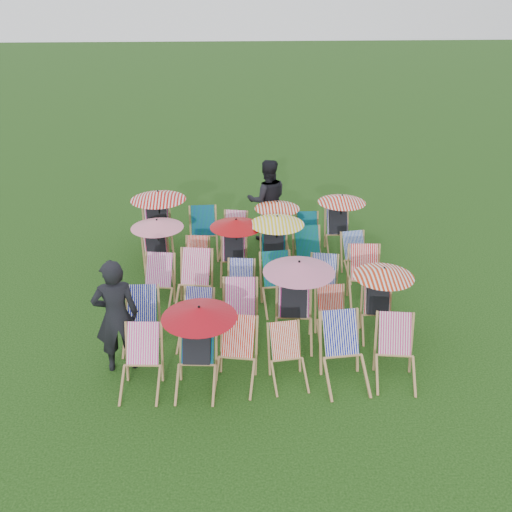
{
  "coord_description": "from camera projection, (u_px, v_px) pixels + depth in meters",
  "views": [
    {
      "loc": [
        -0.59,
        -9.23,
        5.59
      ],
      "look_at": [
        -0.05,
        0.33,
        0.9
      ],
      "focal_mm": 40.0,
      "sensor_mm": 36.0,
      "label": 1
    }
  ],
  "objects": [
    {
      "name": "deckchair_6",
      "position": [
        141.0,
        321.0,
        9.46
      ],
      "size": [
        0.62,
        0.86,
        0.92
      ],
      "rotation": [
        0.0,
        0.0,
        -0.02
      ],
      "color": "#A77F4E",
      "rests_on": "ground"
    },
    {
      "name": "person_left",
      "position": [
        116.0,
        316.0,
        8.68
      ],
      "size": [
        0.77,
        0.59,
        1.9
      ],
      "primitive_type": "imported",
      "rotation": [
        0.0,
        0.0,
        3.35
      ],
      "color": "black",
      "rests_on": "ground"
    },
    {
      "name": "ground",
      "position": [
        259.0,
        306.0,
        10.77
      ],
      "size": [
        100.0,
        100.0,
        0.0
      ],
      "primitive_type": "plane",
      "color": "black",
      "rests_on": "ground"
    },
    {
      "name": "deckchair_4",
      "position": [
        345.0,
        354.0,
        8.56
      ],
      "size": [
        0.75,
        0.98,
        1.01
      ],
      "rotation": [
        0.0,
        0.0,
        0.09
      ],
      "color": "#A77F4E",
      "rests_on": "ground"
    },
    {
      "name": "deckchair_25",
      "position": [
        203.0,
        233.0,
        12.6
      ],
      "size": [
        0.69,
        0.94,
        1.0
      ],
      "rotation": [
        0.0,
        0.0,
        0.04
      ],
      "color": "#A77F4E",
      "rests_on": "ground"
    },
    {
      "name": "deckchair_16",
      "position": [
        323.0,
        283.0,
        10.68
      ],
      "size": [
        0.72,
        0.9,
        0.87
      ],
      "rotation": [
        0.0,
        0.0,
        -0.2
      ],
      "color": "#A77F4E",
      "rests_on": "ground"
    },
    {
      "name": "deckchair_20",
      "position": [
        234.0,
        248.0,
        11.53
      ],
      "size": [
        1.05,
        1.1,
        1.25
      ],
      "rotation": [
        0.0,
        0.0,
        -0.04
      ],
      "color": "#A77F4E",
      "rests_on": "ground"
    },
    {
      "name": "deckchair_8",
      "position": [
        240.0,
        315.0,
        9.57
      ],
      "size": [
        0.71,
        0.94,
        0.98
      ],
      "rotation": [
        0.0,
        0.0,
        -0.07
      ],
      "color": "#A77F4E",
      "rests_on": "ground"
    },
    {
      "name": "deckchair_26",
      "position": [
        233.0,
        235.0,
        12.66
      ],
      "size": [
        0.73,
        0.91,
        0.88
      ],
      "rotation": [
        0.0,
        0.0,
        -0.19
      ],
      "color": "#A77F4E",
      "rests_on": "ground"
    },
    {
      "name": "deckchair_2",
      "position": [
        236.0,
        356.0,
        8.58
      ],
      "size": [
        0.77,
        0.96,
        0.94
      ],
      "rotation": [
        0.0,
        0.0,
        -0.19
      ],
      "color": "#A77F4E",
      "rests_on": "ground"
    },
    {
      "name": "deckchair_10",
      "position": [
        332.0,
        317.0,
        9.65
      ],
      "size": [
        0.57,
        0.79,
        0.84
      ],
      "rotation": [
        0.0,
        0.0,
        0.02
      ],
      "color": "#A77F4E",
      "rests_on": "ground"
    },
    {
      "name": "deckchair_5",
      "position": [
        396.0,
        353.0,
        8.63
      ],
      "size": [
        0.74,
        0.95,
        0.95
      ],
      "rotation": [
        0.0,
        0.0,
        -0.14
      ],
      "color": "#A77F4E",
      "rests_on": "ground"
    },
    {
      "name": "deckchair_21",
      "position": [
        275.0,
        246.0,
        11.55
      ],
      "size": [
        1.1,
        1.15,
        1.3
      ],
      "rotation": [
        0.0,
        0.0,
        -0.06
      ],
      "color": "#A77F4E",
      "rests_on": "ground"
    },
    {
      "name": "deckchair_0",
      "position": [
        141.0,
        363.0,
        8.42
      ],
      "size": [
        0.67,
        0.89,
        0.92
      ],
      "rotation": [
        0.0,
        0.0,
        -0.07
      ],
      "color": "#A77F4E",
      "rests_on": "ground"
    },
    {
      "name": "deckchair_27",
      "position": [
        276.0,
        227.0,
        12.61
      ],
      "size": [
        0.99,
        1.08,
        1.18
      ],
      "rotation": [
        0.0,
        0.0,
        0.17
      ],
      "color": "#A77F4E",
      "rests_on": "ground"
    },
    {
      "name": "deckchair_9",
      "position": [
        295.0,
        301.0,
        9.49
      ],
      "size": [
        1.19,
        1.26,
        1.42
      ],
      "rotation": [
        0.0,
        0.0,
        -0.1
      ],
      "color": "#A77F4E",
      "rests_on": "ground"
    },
    {
      "name": "deckchair_3",
      "position": [
        288.0,
        357.0,
        8.63
      ],
      "size": [
        0.64,
        0.82,
        0.83
      ],
      "rotation": [
        0.0,
        0.0,
        0.12
      ],
      "color": "#A77F4E",
      "rests_on": "ground"
    },
    {
      "name": "deckchair_15",
      "position": [
        279.0,
        284.0,
        10.55
      ],
      "size": [
        0.72,
        0.94,
        0.96
      ],
      "rotation": [
        0.0,
        0.0,
        0.1
      ],
      "color": "#A77F4E",
      "rests_on": "ground"
    },
    {
      "name": "deckchair_11",
      "position": [
        379.0,
        300.0,
        9.7
      ],
      "size": [
        1.03,
        1.08,
        1.22
      ],
      "rotation": [
        0.0,
        0.0,
        -0.12
      ],
      "color": "#A77F4E",
      "rests_on": "ground"
    },
    {
      "name": "deckchair_7",
      "position": [
        196.0,
        320.0,
        9.52
      ],
      "size": [
        0.7,
        0.88,
        0.86
      ],
      "rotation": [
        0.0,
        0.0,
        -0.18
      ],
      "color": "#A77F4E",
      "rests_on": "ground"
    },
    {
      "name": "deckchair_24",
      "position": [
        158.0,
        222.0,
        12.51
      ],
      "size": [
        1.2,
        1.3,
        1.43
      ],
      "rotation": [
        0.0,
        0.0,
        0.14
      ],
      "color": "#A77F4E",
      "rests_on": "ground"
    },
    {
      "name": "deckchair_17",
      "position": [
        366.0,
        278.0,
        10.73
      ],
      "size": [
        0.73,
        0.97,
        1.0
      ],
      "rotation": [
        0.0,
        0.0,
        -0.07
      ],
      "color": "#A77F4E",
      "rests_on": "ground"
    },
    {
      "name": "deckchair_22",
      "position": [
        310.0,
        255.0,
        11.65
      ],
      "size": [
        0.72,
        0.94,
        0.96
      ],
      "rotation": [
        0.0,
        0.0,
        0.1
      ],
      "color": "#A77F4E",
      "rests_on": "ground"
    },
    {
      "name": "deckchair_14",
      "position": [
        240.0,
        287.0,
        10.56
      ],
      "size": [
        0.64,
        0.83,
        0.84
      ],
      "rotation": [
        0.0,
        0.0,
        -0.11
      ],
      "color": "#A77F4E",
      "rests_on": "ground"
    },
    {
      "name": "deckchair_18",
      "position": [
        157.0,
        249.0,
        11.49
      ],
      "size": [
        1.06,
        1.15,
        1.25
      ],
      "rotation": [
        0.0,
        0.0,
        0.19
      ],
      "color": "#A77F4E",
      "rests_on": "ground"
    },
    {
      "name": "deckchair_1",
      "position": [
        197.0,
        347.0,
        8.38
      ],
      "size": [
        1.11,
        1.17,
        1.32
      ],
      "rotation": [
        0.0,
        0.0,
        -0.08
      ],
      "color": "#A77F4E",
      "rests_on": "ground"
    },
    {
      "name": "deckchair_29",
      "position": [
        339.0,
        222.0,
        12.75
      ],
      "size": [
        1.07,
        1.11,
        1.26
      ],
      "rotation": [
        0.0,
        0.0,
        -0.01
      ],
      "color": "#A77F4E",
      "rests_on": "ground"
    },
    {
      "name": "deckchair_23",
      "position": [
        357.0,
        257.0,
        11.71
      ],
      "size": [
        0.67,
        0.85,
        0.85
      ],
      "rotation": [
        0.0,
        0.0,
        0.15
      ],
      "color": "#A77F4E",
      "rests_on": "ground"
    },
    {
      "name": "deckchair_28",
      "position": [
        308.0,
        235.0,
        12.7
      ],
      "size": [
        0.57,
        0.79,
        0.85
      ],
      "rotation": [
        0.0,
        0.0,
        -0.01
      ],
      "color": "#A77F4E",
      "rests_on": "ground"
    },
    {
      "name": "person_rear",
      "position": [
        267.0,
        200.0,
        13.14
      ],
      "size": [
        0.98,
        0.79,
        1.93
      ],
      "primitive_type": "imported",
      "rotation": [
        0.0,
        0.0,
        3.21
      ],
      "color": "black",
      "rests_on": "ground"
    },
    {
      "name": "deckchair_19",
      "position": [
        196.0,
        261.0,
        11.57
      ],
      "size": [
        0.62,
        0.81,
        0.82
      ],
      "rotation": [
        0.0,
        0.0,
        -0.11
      ],
      "color": "#A77F4E",
      "rests_on": "ground"
    },
    {
      "name": "deckchair_12",
      "position": [
        156.0,
        285.0,
        10.56
      ],
      "size": [
        0.74,
        0.94,
        0.93
      ],
      "rotation": [
        0.0,
        0.0,
        -0.15
      ],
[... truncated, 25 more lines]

